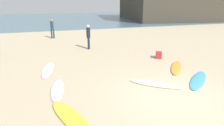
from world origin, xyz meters
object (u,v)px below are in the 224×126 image
Objects in this scene: surfboard_1 at (48,69)px; surfboard_2 at (198,80)px; surfboard_0 at (71,118)px; surfboard_3 at (155,84)px; beachgoer_far at (52,28)px; beachgoer_near at (88,36)px; surfboard_4 at (176,67)px; surfboard_5 at (58,89)px; beach_cooler at (159,55)px.

surfboard_1 is 1.03× the size of surfboard_2.
surfboard_0 is 1.13× the size of surfboard_3.
beachgoer_near is at bearing -56.05° from beachgoer_far.
surfboard_1 is 5.36m from surfboard_3.
beachgoer_far is at bearing 155.60° from surfboard_4.
surfboard_5 is (-3.89, 0.76, 0.00)m from surfboard_3.
surfboard_1 is (-0.55, 4.73, -0.01)m from surfboard_0.
beachgoer_far is (0.10, 14.15, 0.97)m from surfboard_0.
beach_cooler is (6.50, 0.15, 0.15)m from surfboard_1.
surfboard_4 is at bearing 171.83° from surfboard_1.
beachgoer_near is 5.95m from beachgoer_far.
surfboard_0 reaches higher than surfboard_1.
surfboard_3 is 7.45m from beachgoer_near.
surfboard_2 reaches higher than surfboard_1.
beachgoer_far is 10.99m from beach_cooler.
surfboard_3 is at bearing -63.36° from beachgoer_far.
beachgoer_near is (2.96, 3.93, 0.96)m from surfboard_1.
surfboard_1 is at bearing 102.96° from surfboard_5.
surfboard_3 is at bearing 1.73° from surfboard_0.
surfboard_0 is at bearing -79.26° from beachgoer_far.
beach_cooler is (5.95, 4.88, 0.15)m from surfboard_0.
surfboard_5 is 7.10m from beachgoer_near.
surfboard_5 reaches higher than surfboard_3.
beachgoer_near is (-3.38, 5.77, 0.95)m from surfboard_4.
beach_cooler is (5.85, -9.27, -0.83)m from beachgoer_far.
surfboard_5 is (-6.04, -0.75, -0.01)m from surfboard_4.
surfboard_0 is at bearing -140.66° from beach_cooler.
surfboard_5 is at bearing 104.63° from surfboard_1.
surfboard_3 is at bearing 149.39° from surfboard_1.
surfboard_0 is 1.39× the size of beachgoer_near.
beachgoer_far reaches higher than surfboard_3.
surfboard_2 is 14.16m from beachgoer_far.
surfboard_2 is at bearing -54.85° from surfboard_3.
surfboard_0 reaches higher than surfboard_2.
surfboard_4 is (2.15, 1.51, 0.01)m from surfboard_3.
beach_cooler is at bearing -170.66° from surfboard_1.
beach_cooler reaches higher than surfboard_2.
beachgoer_far reaches higher than beach_cooler.
beach_cooler is (6.20, 2.74, 0.15)m from surfboard_5.
surfboard_3 is 1.22× the size of beachgoer_near.
surfboard_1 is 1.46× the size of beachgoer_near.
surfboard_1 is at bearing -157.38° from surfboard_4.
surfboard_0 is 4.78× the size of beach_cooler.
surfboard_5 is at bearing -80.52° from beachgoer_far.
beachgoer_near reaches higher than surfboard_0.
surfboard_1 is at bearing 77.53° from surfboard_0.
surfboard_0 is 5.78m from surfboard_2.
beachgoer_far is at bearing 70.50° from surfboard_0.
beach_cooler is (3.55, -3.78, -0.80)m from beachgoer_near.
surfboard_1 is 1.43× the size of beachgoer_far.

